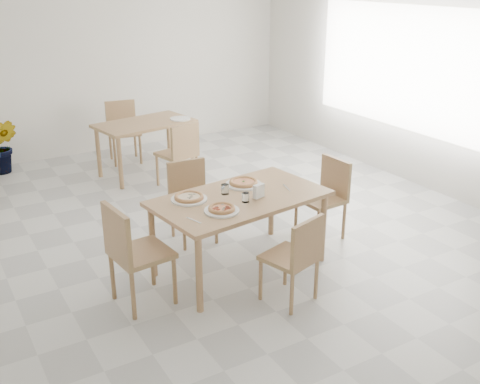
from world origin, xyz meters
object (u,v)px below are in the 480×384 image
second_table (145,129)px  chair_north (191,195)px  plate_margherita (243,184)px  plate_empty (180,119)px  pizza_mushroom (189,197)px  pizza_pepperoni (222,208)px  napkin_holder (259,192)px  tumbler_b (246,197)px  chair_back_s (180,151)px  plate_pepperoni (222,211)px  potted_plant (2,146)px  chair_south (297,254)px  tumbler_a (225,189)px  plate_mushroom (189,199)px  pizza_margherita (243,182)px  chair_west (132,249)px  main_table (240,204)px  chair_back_n (123,127)px  chair_east (327,192)px

second_table → chair_north: bearing=-109.1°
plate_margherita → plate_empty: (0.57, 2.68, 0.00)m
chair_north → plate_empty: 2.25m
chair_north → pizza_mushroom: chair_north is taller
pizza_pepperoni → napkin_holder: napkin_holder is taller
pizza_mushroom → tumbler_b: (0.42, -0.30, 0.01)m
tumbler_b → chair_back_s: bearing=79.1°
plate_pepperoni → potted_plant: size_ratio=0.39×
chair_south → pizza_mushroom: bearing=-75.7°
tumbler_b → chair_back_s: 2.48m
chair_back_s → potted_plant: (-1.92, 1.81, -0.12)m
tumbler_b → second_table: size_ratio=0.06×
chair_north → second_table: 2.21m
tumbler_a → napkin_holder: size_ratio=0.70×
chair_north → tumbler_b: size_ratio=9.67×
chair_north → plate_mushroom: bearing=-111.6°
pizza_margherita → chair_west: bearing=-165.7°
plate_margherita → tumbler_a: (-0.27, -0.11, 0.04)m
potted_plant → chair_south: bearing=-72.0°
plate_mushroom → tumbler_a: size_ratio=3.47×
plate_pepperoni → pizza_pepperoni: size_ratio=1.15×
main_table → chair_back_n: chair_back_n is taller
plate_empty → tumbler_a: bearing=-106.7°
plate_pepperoni → pizza_mushroom: pizza_mushroom is taller
napkin_holder → second_table: bearing=71.9°
pizza_mushroom → potted_plant: (-1.03, 3.93, -0.39)m
chair_east → tumbler_a: 1.30m
chair_south → pizza_mushroom: chair_south is taller
plate_empty → chair_back_n: bearing=122.7°
chair_south → plate_pepperoni: 0.75m
plate_margherita → napkin_holder: size_ratio=2.56×
chair_west → plate_empty: size_ratio=3.26×
chair_west → napkin_holder: chair_west is taller
chair_west → pizza_margherita: chair_west is taller
main_table → pizza_pepperoni: (-0.32, -0.22, 0.11)m
main_table → chair_south: bearing=-90.0°
main_table → plate_pepperoni: plate_pepperoni is taller
main_table → chair_back_n: 3.79m
chair_north → pizza_pepperoni: (-0.21, -1.08, 0.29)m
pizza_mushroom → tumbler_b: tumbler_b is taller
plate_margherita → chair_south: bearing=-94.4°
second_table → pizza_margherita: bearing=-101.3°
tumbler_a → chair_back_s: 2.24m
chair_east → potted_plant: (-2.65, 3.93, -0.11)m
pizza_mushroom → pizza_pepperoni: (0.13, -0.38, 0.00)m
pizza_pepperoni → tumbler_a: 0.41m
chair_east → pizza_pepperoni: size_ratio=3.21×
chair_north → pizza_margherita: chair_north is taller
chair_back_s → plate_empty: size_ratio=3.10×
chair_north → chair_east: chair_east is taller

